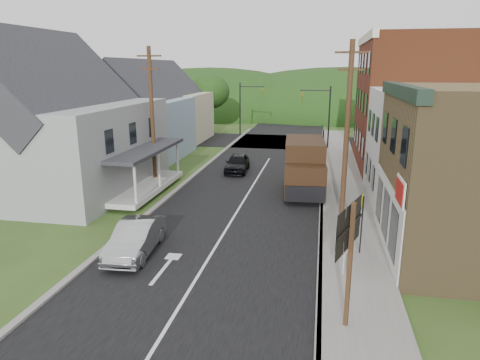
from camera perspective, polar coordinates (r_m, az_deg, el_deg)
The scene contains 24 objects.
ground at distance 20.32m, azimuth -2.38°, elevation -7.51°, with size 120.00×120.00×0.00m, color #2D4719.
road at distance 29.64m, azimuth 2.03°, elevation -0.28°, with size 9.00×90.00×0.02m, color black.
cross_road at distance 46.14m, azimuth 5.31°, elevation 5.12°, with size 60.00×9.00×0.02m, color black.
sidewalk_right at distance 27.41m, azimuth 13.65°, elevation -1.80°, with size 2.80×55.00×0.15m, color slate.
curb_right at distance 27.37m, azimuth 10.83°, elevation -1.66°, with size 0.20×55.00×0.15m, color slate.
curb_left at distance 28.82m, azimuth -7.77°, elevation -0.73°, with size 0.30×55.00×0.12m, color slate.
storefront_white at distance 27.07m, azimuth 25.61°, elevation 3.87°, with size 8.00×7.00×6.50m, color silver.
storefront_red at distance 36.06m, azimuth 22.24°, elevation 9.42°, with size 8.00×12.00×10.00m, color brown.
house_gray at distance 29.49m, azimuth -23.11°, elevation 6.86°, with size 10.20×12.24×8.35m.
house_blue at distance 38.69m, azimuth -12.73°, elevation 8.49°, with size 7.14×8.16×7.28m.
house_cream at distance 47.21m, azimuth -8.93°, elevation 9.75°, with size 7.14×8.16×7.28m.
utility_pole_right at distance 22.03m, azimuth 14.07°, elevation 6.40°, with size 1.60×0.26×9.00m.
utility_pole_left at distance 28.60m, azimuth -11.64°, elevation 8.38°, with size 1.60×0.26×9.00m.
traffic_signal_right at distance 41.97m, azimuth 10.88°, elevation 9.14°, with size 2.87×0.20×6.00m.
traffic_signal_left at distance 49.70m, azimuth 0.81°, elevation 10.24°, with size 2.87×0.20×6.00m.
tree_left_b at distance 37.17m, azimuth -24.59°, elevation 9.13°, with size 4.80×4.80×6.94m.
tree_left_c at distance 44.88m, azimuth -20.95°, elevation 11.59°, with size 5.80×5.80×8.41m.
tree_left_d at distance 52.11m, azimuth -4.09°, elevation 11.66°, with size 4.80×4.80×6.94m.
forested_ridge at distance 73.82m, azimuth 7.51°, elevation 8.68°, with size 90.00×30.00×16.00m, color black.
silver_sedan at distance 18.76m, azimuth -13.71°, elevation -7.58°, with size 1.48×4.26×1.40m, color #A7A8AC.
dark_sedan at distance 32.36m, azimuth -0.38°, elevation 2.24°, with size 1.59×3.95×1.35m, color black.
delivery_van at distance 27.08m, azimuth 8.57°, elevation 1.76°, with size 2.81×6.07×3.31m.
route_sign_cluster at distance 12.89m, azimuth 14.32°, elevation -8.69°, with size 0.83×2.12×3.89m.
warning_sign at distance 18.32m, azimuth 15.93°, elevation -4.47°, with size 0.17×0.72×2.64m.
Camera 1 is at (4.36, -18.28, 7.71)m, focal length 32.00 mm.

